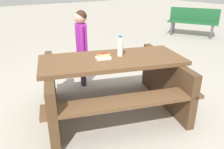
{
  "coord_description": "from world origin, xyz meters",
  "views": [
    {
      "loc": [
        1.52,
        2.23,
        1.66
      ],
      "look_at": [
        0.0,
        0.0,
        0.52
      ],
      "focal_mm": 36.08,
      "sensor_mm": 36.0,
      "label": 1
    }
  ],
  "objects_px": {
    "park_bench_mid": "(193,21)",
    "picnic_table": "(112,80)",
    "child_in_coat": "(81,39)",
    "soda_bottle": "(120,47)",
    "hotdog_tray": "(103,57)"
  },
  "relations": [
    {
      "from": "soda_bottle",
      "to": "park_bench_mid",
      "type": "distance_m",
      "value": 5.05
    },
    {
      "from": "child_in_coat",
      "to": "soda_bottle",
      "type": "bearing_deg",
      "value": 94.49
    },
    {
      "from": "park_bench_mid",
      "to": "picnic_table",
      "type": "bearing_deg",
      "value": 26.1
    },
    {
      "from": "soda_bottle",
      "to": "child_in_coat",
      "type": "height_order",
      "value": "child_in_coat"
    },
    {
      "from": "soda_bottle",
      "to": "hotdog_tray",
      "type": "height_order",
      "value": "soda_bottle"
    },
    {
      "from": "soda_bottle",
      "to": "park_bench_mid",
      "type": "height_order",
      "value": "soda_bottle"
    },
    {
      "from": "picnic_table",
      "to": "child_in_coat",
      "type": "bearing_deg",
      "value": -93.84
    },
    {
      "from": "picnic_table",
      "to": "soda_bottle",
      "type": "height_order",
      "value": "soda_bottle"
    },
    {
      "from": "soda_bottle",
      "to": "hotdog_tray",
      "type": "relative_size",
      "value": 1.3
    },
    {
      "from": "hotdog_tray",
      "to": "park_bench_mid",
      "type": "bearing_deg",
      "value": -154.73
    },
    {
      "from": "hotdog_tray",
      "to": "child_in_coat",
      "type": "xyz_separation_m",
      "value": [
        -0.17,
        -0.93,
        0.01
      ]
    },
    {
      "from": "soda_bottle",
      "to": "hotdog_tray",
      "type": "bearing_deg",
      "value": -2.8
    },
    {
      "from": "child_in_coat",
      "to": "park_bench_mid",
      "type": "xyz_separation_m",
      "value": [
        -4.58,
        -1.31,
        -0.34
      ]
    },
    {
      "from": "soda_bottle",
      "to": "park_bench_mid",
      "type": "relative_size",
      "value": 0.18
    },
    {
      "from": "picnic_table",
      "to": "hotdog_tray",
      "type": "relative_size",
      "value": 10.62
    }
  ]
}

